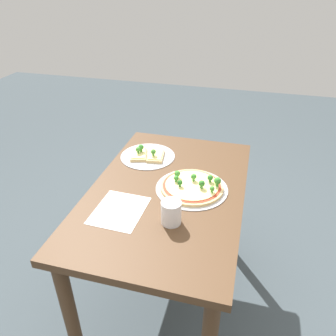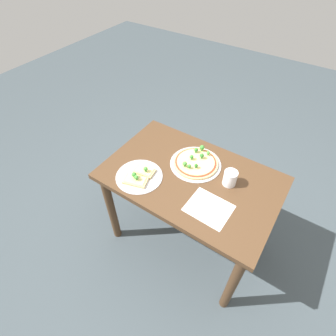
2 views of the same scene
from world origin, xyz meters
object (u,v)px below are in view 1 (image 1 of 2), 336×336
object	(u,v)px
pizza_tray_whole	(192,186)
drinking_cup	(171,212)
pizza_tray_slice	(147,155)
dining_table	(167,209)

from	to	relation	value
pizza_tray_whole	drinking_cup	world-z (taller)	drinking_cup
drinking_cup	pizza_tray_whole	bearing A→B (deg)	171.99
pizza_tray_whole	drinking_cup	distance (m)	0.26
pizza_tray_whole	pizza_tray_slice	bearing A→B (deg)	-128.13
pizza_tray_slice	drinking_cup	bearing A→B (deg)	28.32
pizza_tray_whole	drinking_cup	bearing A→B (deg)	-8.01
dining_table	pizza_tray_slice	bearing A→B (deg)	-144.76
dining_table	drinking_cup	size ratio (longest dim) A/B	10.97
pizza_tray_slice	drinking_cup	size ratio (longest dim) A/B	2.95
pizza_tray_whole	drinking_cup	size ratio (longest dim) A/B	3.35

